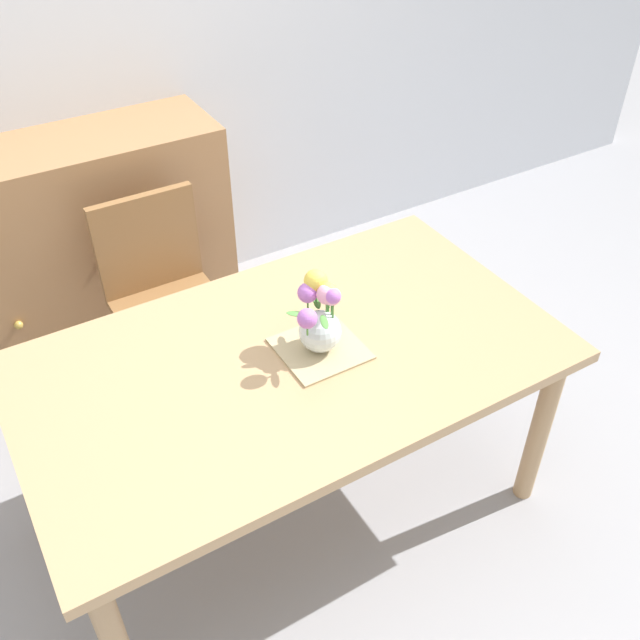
# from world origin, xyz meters

# --- Properties ---
(ground_plane) EXTENTS (12.00, 12.00, 0.00)m
(ground_plane) POSITION_xyz_m (0.00, 0.00, 0.00)
(ground_plane) COLOR #939399
(back_wall) EXTENTS (7.00, 0.10, 2.80)m
(back_wall) POSITION_xyz_m (0.00, 1.60, 1.40)
(back_wall) COLOR silver
(back_wall) RESTS_ON ground_plane
(dining_table) EXTENTS (1.69, 0.98, 0.74)m
(dining_table) POSITION_xyz_m (0.00, 0.00, 0.66)
(dining_table) COLOR tan
(dining_table) RESTS_ON ground_plane
(chair_far) EXTENTS (0.42, 0.42, 0.90)m
(chair_far) POSITION_xyz_m (-0.14, 0.83, 0.52)
(chair_far) COLOR olive
(chair_far) RESTS_ON ground_plane
(dresser) EXTENTS (1.40, 0.47, 1.00)m
(dresser) POSITION_xyz_m (-0.38, 1.33, 0.50)
(dresser) COLOR #9E7047
(dresser) RESTS_ON ground_plane
(placemat) EXTENTS (0.26, 0.26, 0.01)m
(placemat) POSITION_xyz_m (0.09, -0.03, 0.75)
(placemat) COLOR tan
(placemat) RESTS_ON dining_table
(flower_vase) EXTENTS (0.18, 0.21, 0.25)m
(flower_vase) POSITION_xyz_m (0.10, -0.02, 0.87)
(flower_vase) COLOR silver
(flower_vase) RESTS_ON placemat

